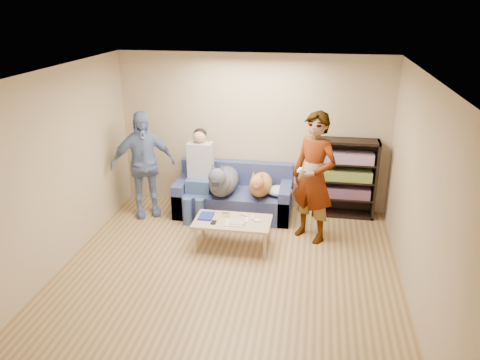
% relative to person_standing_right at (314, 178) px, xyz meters
% --- Properties ---
extents(ground, '(5.00, 5.00, 0.00)m').
position_rel_person_standing_right_xyz_m(ground, '(-1.05, -1.41, -0.97)').
color(ground, olive).
rests_on(ground, ground).
extents(ceiling, '(5.00, 5.00, 0.00)m').
position_rel_person_standing_right_xyz_m(ceiling, '(-1.05, -1.41, 1.63)').
color(ceiling, white).
rests_on(ceiling, ground).
extents(wall_back, '(4.50, 0.00, 4.50)m').
position_rel_person_standing_right_xyz_m(wall_back, '(-1.05, 1.09, 0.33)').
color(wall_back, tan).
rests_on(wall_back, ground).
extents(wall_front, '(4.50, 0.00, 4.50)m').
position_rel_person_standing_right_xyz_m(wall_front, '(-1.05, -3.91, 0.33)').
color(wall_front, tan).
rests_on(wall_front, ground).
extents(wall_left, '(0.00, 5.00, 5.00)m').
position_rel_person_standing_right_xyz_m(wall_left, '(-3.30, -1.41, 0.33)').
color(wall_left, tan).
rests_on(wall_left, ground).
extents(wall_right, '(0.00, 5.00, 5.00)m').
position_rel_person_standing_right_xyz_m(wall_right, '(1.20, -1.41, 0.33)').
color(wall_right, tan).
rests_on(wall_right, ground).
extents(blanket, '(0.42, 0.36, 0.15)m').
position_rel_person_standing_right_xyz_m(blanket, '(-0.53, 0.56, -0.47)').
color(blanket, silver).
rests_on(blanket, sofa).
extents(person_standing_right, '(0.85, 0.79, 1.94)m').
position_rel_person_standing_right_xyz_m(person_standing_right, '(0.00, 0.00, 0.00)').
color(person_standing_right, gray).
rests_on(person_standing_right, ground).
extents(person_standing_left, '(1.11, 0.88, 1.77)m').
position_rel_person_standing_right_xyz_m(person_standing_left, '(-2.74, 0.39, -0.09)').
color(person_standing_left, '#6C7AAD').
rests_on(person_standing_left, ground).
extents(held_controller, '(0.08, 0.14, 0.03)m').
position_rel_person_standing_right_xyz_m(held_controller, '(-0.20, -0.20, 0.18)').
color(held_controller, white).
rests_on(held_controller, person_standing_right).
extents(notebook_blue, '(0.20, 0.26, 0.03)m').
position_rel_person_standing_right_xyz_m(notebook_blue, '(-1.51, -0.41, -0.54)').
color(notebook_blue, navy).
rests_on(notebook_blue, coffee_table).
extents(papers, '(0.26, 0.20, 0.02)m').
position_rel_person_standing_right_xyz_m(papers, '(-1.06, -0.56, -0.54)').
color(papers, beige).
rests_on(papers, coffee_table).
extents(magazine, '(0.22, 0.17, 0.01)m').
position_rel_person_standing_right_xyz_m(magazine, '(-1.03, -0.54, -0.53)').
color(magazine, '#AFA28C').
rests_on(magazine, coffee_table).
extents(camera_silver, '(0.11, 0.06, 0.05)m').
position_rel_person_standing_right_xyz_m(camera_silver, '(-1.23, -0.34, -0.53)').
color(camera_silver, silver).
rests_on(camera_silver, coffee_table).
extents(controller_a, '(0.04, 0.13, 0.03)m').
position_rel_person_standing_right_xyz_m(controller_a, '(-0.83, -0.36, -0.54)').
color(controller_a, silver).
rests_on(controller_a, coffee_table).
extents(controller_b, '(0.09, 0.06, 0.03)m').
position_rel_person_standing_right_xyz_m(controller_b, '(-0.75, -0.44, -0.54)').
color(controller_b, white).
rests_on(controller_b, coffee_table).
extents(headphone_cup_a, '(0.07, 0.07, 0.02)m').
position_rel_person_standing_right_xyz_m(headphone_cup_a, '(-0.91, -0.48, -0.54)').
color(headphone_cup_a, white).
rests_on(headphone_cup_a, coffee_table).
extents(headphone_cup_b, '(0.07, 0.07, 0.02)m').
position_rel_person_standing_right_xyz_m(headphone_cup_b, '(-0.91, -0.40, -0.54)').
color(headphone_cup_b, white).
rests_on(headphone_cup_b, coffee_table).
extents(pen_orange, '(0.13, 0.06, 0.01)m').
position_rel_person_standing_right_xyz_m(pen_orange, '(-1.13, -0.62, -0.55)').
color(pen_orange, orange).
rests_on(pen_orange, coffee_table).
extents(pen_black, '(0.13, 0.08, 0.01)m').
position_rel_person_standing_right_xyz_m(pen_black, '(-0.99, -0.28, -0.55)').
color(pen_black, black).
rests_on(pen_black, coffee_table).
extents(wallet, '(0.07, 0.12, 0.02)m').
position_rel_person_standing_right_xyz_m(wallet, '(-1.36, -0.58, -0.54)').
color(wallet, black).
rests_on(wallet, coffee_table).
extents(sofa, '(1.90, 0.85, 0.82)m').
position_rel_person_standing_right_xyz_m(sofa, '(-1.30, 0.69, -0.69)').
color(sofa, '#515B93').
rests_on(sofa, ground).
extents(person_seated, '(0.40, 0.73, 1.47)m').
position_rel_person_standing_right_xyz_m(person_seated, '(-1.85, 0.56, -0.20)').
color(person_seated, '#40618D').
rests_on(person_seated, sofa).
extents(dog_gray, '(0.46, 1.27, 0.66)m').
position_rel_person_standing_right_xyz_m(dog_gray, '(-1.44, 0.44, -0.31)').
color(dog_gray, '#4D4F58').
rests_on(dog_gray, sofa).
extents(dog_tan, '(0.37, 1.14, 0.53)m').
position_rel_person_standing_right_xyz_m(dog_tan, '(-0.84, 0.50, -0.36)').
color(dog_tan, '#C0873A').
rests_on(dog_tan, sofa).
extents(coffee_table, '(1.10, 0.60, 0.42)m').
position_rel_person_standing_right_xyz_m(coffee_table, '(-1.11, -0.46, -0.60)').
color(coffee_table, tan).
rests_on(coffee_table, ground).
extents(bookshelf, '(1.00, 0.34, 1.30)m').
position_rel_person_standing_right_xyz_m(bookshelf, '(0.50, 0.92, -0.29)').
color(bookshelf, black).
rests_on(bookshelf, ground).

